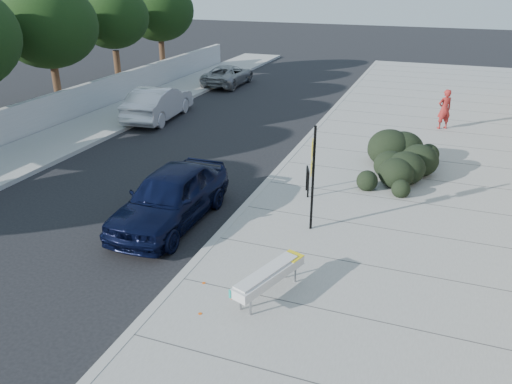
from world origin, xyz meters
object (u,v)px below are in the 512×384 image
bench (269,276)px  suv_silver (228,75)px  sedan_navy (170,197)px  wagon_silver (158,103)px  bike_rack (308,179)px  pedestrian (444,109)px  sign_post (313,173)px

bench → suv_silver: suv_silver is taller
sedan_navy → wagon_silver: sedan_navy is taller
bench → suv_silver: size_ratio=0.45×
suv_silver → bike_rack: bearing=121.0°
wagon_silver → pedestrian: pedestrian is taller
suv_silver → pedestrian: bearing=154.9°
bench → sign_post: sign_post is taller
wagon_silver → suv_silver: wagon_silver is taller
sign_post → sedan_navy: sign_post is taller
wagon_silver → suv_silver: 8.31m
sedan_navy → wagon_silver: 10.98m
bench → bike_rack: 5.45m
sedan_navy → pedestrian: (6.84, 11.76, 0.23)m
sedan_navy → suv_silver: size_ratio=1.03×
sign_post → pedestrian: size_ratio=1.65×
bike_rack → wagon_silver: wagon_silver is taller
bike_rack → pedestrian: 9.63m
suv_silver → sign_post: bearing=119.3°
wagon_silver → sign_post: bearing=132.8°
sedan_navy → suv_silver: bearing=108.6°
suv_silver → sedan_navy: bearing=108.0°
bike_rack → pedestrian: bearing=47.7°
suv_silver → pedestrian: (12.68, -5.85, 0.39)m
suv_silver → pedestrian: 13.97m
bike_rack → sedan_navy: sedan_navy is taller
sign_post → suv_silver: bearing=108.6°
bench → wagon_silver: size_ratio=0.43×
bike_rack → suv_silver: (-8.97, 14.73, -0.04)m
bike_rack → suv_silver: 17.24m
bench → sedan_navy: (-3.74, 2.53, 0.15)m
bike_rack → sign_post: bearing=-92.6°
bench → suv_silver: 22.31m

